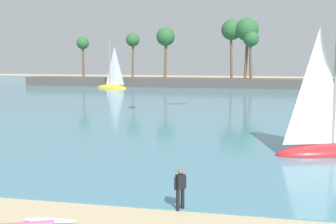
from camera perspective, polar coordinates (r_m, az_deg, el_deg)
name	(u,v)px	position (r m, az deg, el deg)	size (l,w,h in m)	color
sea	(228,94)	(69.92, 8.15, 2.48)	(220.00, 107.97, 0.06)	teal
palm_headland	(232,71)	(83.71, 8.58, 5.49)	(85.80, 6.00, 13.41)	#514C47
person_at_waterline	(180,188)	(16.69, 1.66, -10.21)	(0.42, 0.41, 1.67)	black
surfboard	(50,220)	(16.49, -15.63, -13.86)	(2.10, 0.52, 0.08)	white
sailboat_mid_bay	(315,100)	(55.86, 19.15, 1.56)	(4.61, 1.76, 6.54)	#234793
sailboat_toward_headland	(325,140)	(27.53, 20.43, -3.57)	(6.88, 4.19, 9.58)	red
sailboat_far_left	(112,83)	(81.82, -7.54, 3.85)	(7.13, 4.07, 9.90)	yellow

